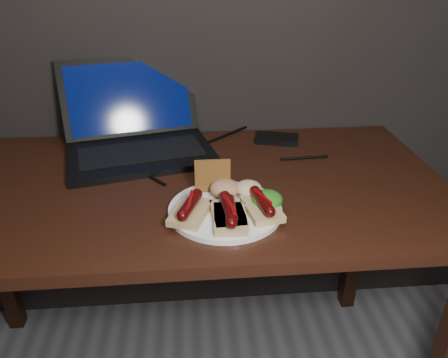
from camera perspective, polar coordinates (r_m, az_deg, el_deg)
desk at (r=1.18m, az=-5.96°, el=-4.23°), size 1.40×0.70×0.75m
laptop at (r=1.32m, az=-11.29°, el=5.85°), size 0.48×0.44×0.25m
hard_drive at (r=1.39m, az=6.90°, el=5.25°), size 0.15×0.11×0.02m
desk_cables at (r=1.26m, az=-7.97°, el=2.58°), size 0.95×0.42×0.01m
plate at (r=1.00m, az=0.15°, el=-4.05°), size 0.27×0.27×0.01m
bread_sausage_left at (r=0.96m, az=-4.44°, el=-3.91°), size 0.11×0.13×0.04m
bread_sausage_center at (r=0.95m, az=0.59°, el=-4.27°), size 0.08×0.12×0.04m
bread_sausage_right at (r=0.98m, az=4.97°, el=-3.45°), size 0.09×0.13×0.04m
bread_sausage_extra at (r=0.94m, az=0.82°, el=-4.76°), size 0.08×0.12×0.04m
crispbread at (r=1.04m, az=-1.50°, el=0.39°), size 0.09×0.01×0.08m
salad_greens at (r=1.00m, az=5.67°, el=-2.67°), size 0.07×0.07×0.04m
salsa_mound at (r=1.03m, az=0.10°, el=-1.24°), size 0.07×0.07×0.04m
coleslaw_mound at (r=1.04m, az=3.21°, el=-1.25°), size 0.06×0.06×0.04m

